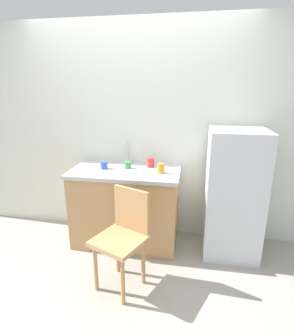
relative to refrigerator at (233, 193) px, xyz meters
The scene contains 11 objects.
ground_plane 1.44m from the refrigerator, 148.93° to the right, with size 8.00×8.00×0.00m, color #9E998E.
back_wall 1.27m from the refrigerator, 162.54° to the left, with size 4.80×0.10×2.44m, color silver.
cabinet_base 1.18m from the refrigerator, behind, with size 1.15×0.60×0.83m, color tan.
countertop 1.17m from the refrigerator, behind, with size 1.19×0.64×0.04m, color #B7B7BC.
faucet 1.25m from the refrigerator, 168.38° to the left, with size 0.02×0.02×0.28m, color #B7B7BC.
refrigerator is the anchor object (origin of this frame).
chair 1.23m from the refrigerator, 144.99° to the right, with size 0.53×0.53×0.89m.
cup_green 1.16m from the refrigerator, behind, with size 0.07×0.07×0.07m, color green.
cup_red 0.94m from the refrigerator, behind, with size 0.08×0.08×0.10m, color red.
cup_orange 0.80m from the refrigerator, behind, with size 0.08×0.08×0.10m, color orange.
cup_blue 1.41m from the refrigerator, behind, with size 0.08×0.08×0.08m, color blue.
Camera 1 is at (0.65, -2.04, 1.74)m, focal length 28.58 mm.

